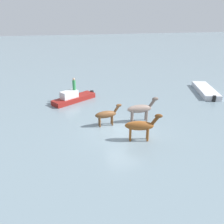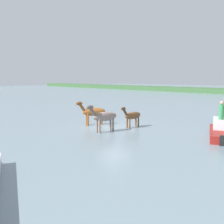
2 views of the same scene
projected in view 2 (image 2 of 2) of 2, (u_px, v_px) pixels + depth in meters
The scene contains 6 objects.
ground_plane at pixel (114, 127), 22.03m from camera, with size 215.68×215.68×0.00m, color gray.
horse_dun_straggler at pixel (132, 116), 21.72m from camera, with size 0.55×2.15×1.68m.
horse_pinto_flank at pixel (93, 112), 22.79m from camera, with size 1.16×2.51×1.96m.
horse_rear_stallion at pixel (104, 117), 19.88m from camera, with size 0.75×2.58×1.99m.
boat_launch_far at pixel (220, 132), 18.28m from camera, with size 3.40×4.66×1.34m.
person_spotter_bow at pixel (221, 111), 17.92m from camera, with size 0.32×0.32×1.19m.
Camera 2 is at (16.14, -14.53, 3.89)m, focal length 44.93 mm.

